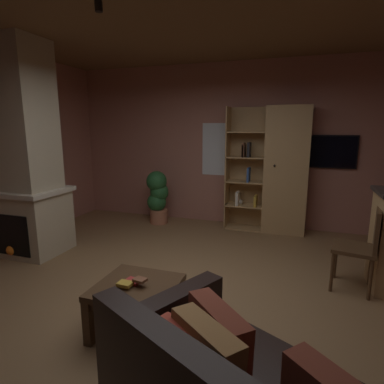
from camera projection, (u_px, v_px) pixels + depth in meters
The scene contains 13 objects.
floor at pixel (180, 300), 3.25m from camera, with size 6.04×5.65×0.02m, color olive.
wall_back at pixel (236, 146), 5.62m from camera, with size 6.16×0.06×2.84m, color #AD7060.
window_pane_back at pixel (221, 149), 5.69m from camera, with size 0.69×0.01×0.93m, color white.
stone_fireplace at pixel (23, 161), 4.28m from camera, with size 1.02×0.80×2.84m.
bookshelf_cabinet at pixel (280, 171), 5.20m from camera, with size 1.33×0.41×2.08m.
coffee_table at pixel (137, 294), 2.67m from camera, with size 0.66×0.64×0.44m.
table_book_0 at pixel (133, 281), 2.70m from camera, with size 0.13×0.10×0.02m, color #B22D2D.
table_book_1 at pixel (125, 284), 2.60m from camera, with size 0.12×0.09×0.03m, color gold.
table_book_2 at pixel (140, 280), 2.61m from camera, with size 0.10×0.08×0.02m, color brown.
dining_chair at pixel (363, 244), 3.33m from camera, with size 0.49×0.49×0.92m.
potted_floor_plant at pixel (158, 195), 5.76m from camera, with size 0.39×0.38×0.97m.
wall_mounted_tv at pixel (326, 152), 5.12m from camera, with size 0.94×0.06×0.53m.
track_light_spot_1 at pixel (99, 6), 2.76m from camera, with size 0.07×0.07×0.09m, color black.
Camera 1 is at (1.06, -2.77, 1.73)m, focal length 29.54 mm.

